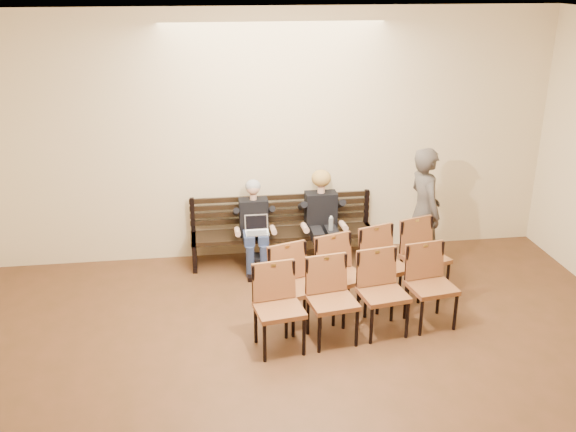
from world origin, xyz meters
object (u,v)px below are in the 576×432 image
(bench, at_px, (283,246))
(passerby, at_px, (425,202))
(laptop, at_px, (257,234))
(seated_man, at_px, (254,227))
(seated_woman, at_px, (322,221))
(chair_row_back, at_px, (358,298))
(chair_row_front, at_px, (364,273))
(water_bottle, at_px, (331,232))
(bag, at_px, (265,264))

(bench, bearing_deg, passerby, -18.03)
(bench, relative_size, laptop, 8.13)
(bench, distance_m, seated_man, 0.57)
(seated_man, distance_m, laptop, 0.18)
(seated_woman, bearing_deg, bench, 167.42)
(laptop, bearing_deg, seated_woman, 21.22)
(seated_man, distance_m, chair_row_back, 2.24)
(seated_man, relative_size, laptop, 3.70)
(laptop, distance_m, chair_row_back, 2.07)
(seated_man, distance_m, seated_woman, 0.95)
(laptop, bearing_deg, passerby, 2.59)
(passerby, height_order, chair_row_back, passerby)
(seated_woman, xyz_separation_m, chair_row_front, (0.25, -1.39, -0.14))
(chair_row_back, bearing_deg, chair_row_front, 61.59)
(water_bottle, bearing_deg, seated_man, 167.64)
(water_bottle, bearing_deg, passerby, -11.70)
(bench, height_order, water_bottle, water_bottle)
(water_bottle, bearing_deg, bench, 150.75)
(seated_man, height_order, bag, seated_man)
(seated_woman, relative_size, water_bottle, 6.02)
(laptop, xyz_separation_m, passerby, (2.24, -0.30, 0.45))
(laptop, relative_size, bag, 0.91)
(laptop, distance_m, passerby, 2.30)
(seated_man, relative_size, chair_row_back, 0.50)
(bench, bearing_deg, chair_row_front, -62.37)
(bag, relative_size, passerby, 0.17)
(bench, xyz_separation_m, chair_row_back, (0.57, -2.13, 0.26))
(seated_man, bearing_deg, bench, 16.11)
(bench, distance_m, laptop, 0.60)
(seated_man, distance_m, passerby, 2.35)
(bench, height_order, laptop, laptop)
(bag, xyz_separation_m, chair_row_back, (0.86, -1.77, 0.35))
(laptop, bearing_deg, bench, 47.69)
(bench, relative_size, water_bottle, 12.40)
(water_bottle, relative_size, chair_row_front, 0.09)
(laptop, xyz_separation_m, chair_row_front, (1.18, -1.21, -0.08))
(seated_woman, bearing_deg, seated_man, 180.00)
(laptop, bearing_deg, water_bottle, 7.63)
(bag, xyz_separation_m, chair_row_front, (1.08, -1.15, 0.36))
(seated_man, bearing_deg, seated_woman, 0.00)
(seated_woman, bearing_deg, chair_row_front, -79.68)
(bag, distance_m, chair_row_back, 2.00)
(passerby, bearing_deg, laptop, 75.16)
(seated_woman, relative_size, passerby, 0.62)
(chair_row_front, bearing_deg, passerby, 22.67)
(chair_row_front, bearing_deg, seated_man, 112.70)
(seated_woman, height_order, bag, seated_woman)
(seated_man, relative_size, bag, 3.38)
(bag, height_order, chair_row_back, chair_row_back)
(chair_row_front, xyz_separation_m, chair_row_back, (-0.22, -0.62, -0.00))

